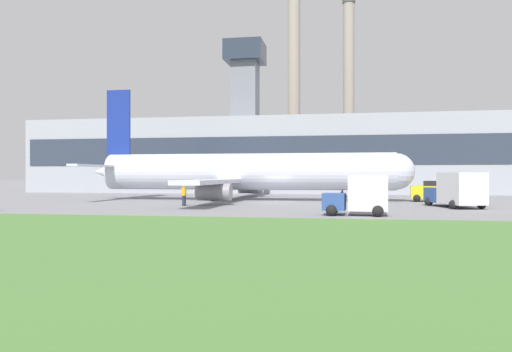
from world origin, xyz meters
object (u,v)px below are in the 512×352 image
Objects in this scene: ground_crew_person at (184,195)px; baggage_truck at (457,191)px; fuel_truck at (360,196)px; airplane at (242,172)px; pushback_tug at (431,192)px.

baggage_truck is at bearing 3.82° from ground_crew_person.
airplane is at bearing 122.39° from fuel_truck.
ground_crew_person is (-2.84, -10.06, -1.96)m from airplane.
baggage_truck is 11.83m from fuel_truck.
baggage_truck is (18.85, -8.62, -1.51)m from airplane.
pushback_tug is at bearing 26.48° from ground_crew_person.
airplane is 18.50m from pushback_tug.
ground_crew_person is at bearing -176.18° from baggage_truck.
airplane reaches higher than baggage_truck.
airplane is 8.59× the size of pushback_tug.
baggage_truck reaches higher than ground_crew_person.
pushback_tug is 19.51m from fuel_truck.
airplane is at bearing 155.43° from baggage_truck.
baggage_truck reaches higher than fuel_truck.
baggage_truck is 1.58× the size of fuel_truck.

